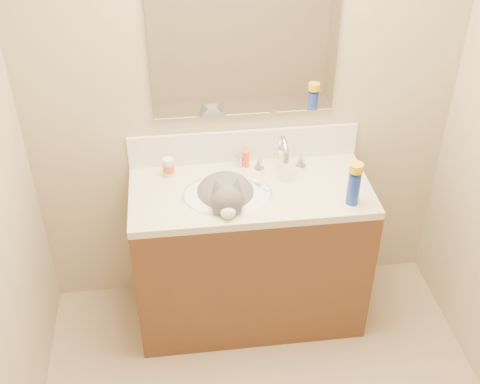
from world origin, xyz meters
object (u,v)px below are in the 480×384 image
object	(u,v)px
amber_bottle	(246,159)
silver_jar	(239,161)
pill_bottle	(169,167)
basin	(228,205)
vanity_cabinet	(250,257)
faucet	(282,157)
cat	(226,199)
spray_can	(353,189)

from	to	relation	value
amber_bottle	silver_jar	bearing A→B (deg)	161.82
silver_jar	pill_bottle	bearing A→B (deg)	-172.87
basin	pill_bottle	xyz separation A→B (m)	(-0.28, 0.20, 0.12)
vanity_cabinet	pill_bottle	world-z (taller)	pill_bottle
faucet	basin	bearing A→B (deg)	-150.88
pill_bottle	faucet	bearing A→B (deg)	-3.52
vanity_cabinet	basin	xyz separation A→B (m)	(-0.12, -0.03, 0.38)
amber_bottle	pill_bottle	bearing A→B (deg)	-175.10
cat	amber_bottle	size ratio (longest dim) A/B	4.83
vanity_cabinet	spray_can	distance (m)	0.73
cat	faucet	bearing A→B (deg)	32.04
basin	cat	size ratio (longest dim) A/B	1.04
vanity_cabinet	amber_bottle	size ratio (longest dim) A/B	13.34
cat	spray_can	world-z (taller)	cat
vanity_cabinet	silver_jar	size ratio (longest dim) A/B	20.84
basin	cat	distance (m)	0.05
faucet	amber_bottle	bearing A→B (deg)	158.51
silver_jar	spray_can	xyz separation A→B (m)	(0.50, -0.40, 0.05)
pill_bottle	spray_can	distance (m)	0.93
faucet	amber_bottle	size ratio (longest dim) A/B	3.11
basin	cat	bearing A→B (deg)	-142.11
faucet	cat	bearing A→B (deg)	-150.69
cat	silver_jar	distance (m)	0.28
amber_bottle	spray_can	distance (m)	0.60
faucet	pill_bottle	xyz separation A→B (m)	(-0.58, 0.04, -0.04)
spray_can	vanity_cabinet	bearing A→B (deg)	159.11
basin	faucet	size ratio (longest dim) A/B	1.61
cat	spray_can	xyz separation A→B (m)	(0.59, -0.14, 0.11)
vanity_cabinet	pill_bottle	xyz separation A→B (m)	(-0.40, 0.17, 0.50)
basin	pill_bottle	world-z (taller)	pill_bottle
faucet	spray_can	bearing A→B (deg)	-47.91
silver_jar	cat	bearing A→B (deg)	-110.44
basin	silver_jar	size ratio (longest dim) A/B	7.82
pill_bottle	silver_jar	size ratio (longest dim) A/B	1.69
cat	spray_can	bearing A→B (deg)	-10.83
vanity_cabinet	faucet	xyz separation A→B (m)	(0.18, 0.14, 0.54)
amber_bottle	spray_can	xyz separation A→B (m)	(0.46, -0.38, 0.04)
amber_bottle	faucet	bearing A→B (deg)	-21.49
pill_bottle	amber_bottle	world-z (taller)	pill_bottle
vanity_cabinet	silver_jar	xyz separation A→B (m)	(-0.03, 0.22, 0.48)
silver_jar	basin	bearing A→B (deg)	-109.56
faucet	cat	size ratio (longest dim) A/B	0.64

